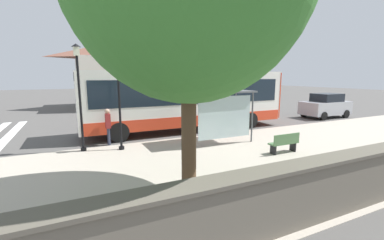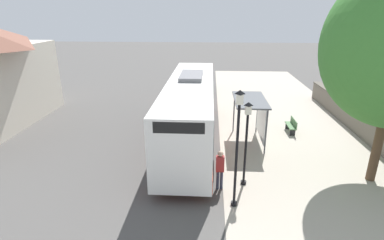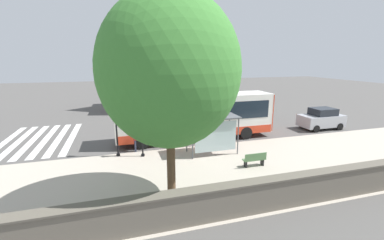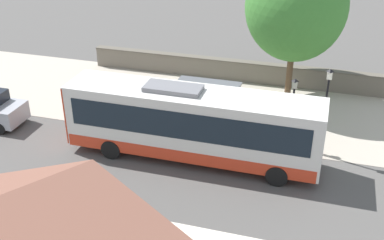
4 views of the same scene
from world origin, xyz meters
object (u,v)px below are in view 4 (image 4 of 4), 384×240
Objects in this scene: pedestrian at (296,138)px; bench at (193,95)px; bus_shelter at (208,91)px; street_lamp_near at (292,106)px; shade_tree at (296,6)px; street_lamp_far at (325,106)px; bus at (192,123)px.

bench is (-4.59, -6.59, -0.57)m from pedestrian.
bus_shelter is 4.65m from street_lamp_near.
street_lamp_near reaches higher than bus_shelter.
shade_tree reaches higher than bench.
pedestrian is 0.38× the size of street_lamp_far.
bus_shelter is (-3.44, -0.11, 0.19)m from bus.
bench is at bearing -119.79° from street_lamp_near.
bench is at bearing -68.58° from shade_tree.
bench is at bearing -149.15° from bus_shelter.
bench is 0.16× the size of shade_tree.
pedestrian is at bearing 55.10° from bench.
bus is 3.30× the size of street_lamp_near.
street_lamp_far is at bearing 77.47° from bus_shelter.
bus reaches higher than bench.
street_lamp_far is at bearing 71.46° from street_lamp_near.
bus is at bearing -59.75° from street_lamp_near.
street_lamp_near reaches higher than bench.
shade_tree is at bearing -159.83° from street_lamp_far.
bus_shelter is at bearing -100.42° from street_lamp_near.
bus is 3.45m from bus_shelter.
pedestrian is at bearing 69.15° from bus_shelter.
bus is 1.36× the size of shade_tree.
bus_shelter is 7.19m from shade_tree.
bus is 9.88m from shade_tree.
street_lamp_far reaches higher than bus.
bus_shelter is 0.38× the size of shade_tree.
street_lamp_near is 1.71m from street_lamp_far.
bus is 6.42m from street_lamp_far.
street_lamp_near is at bearing 60.21° from bench.
street_lamp_near is 0.81× the size of street_lamp_far.
bus_shelter reaches higher than pedestrian.
street_lamp_far is at bearing 62.31° from bench.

